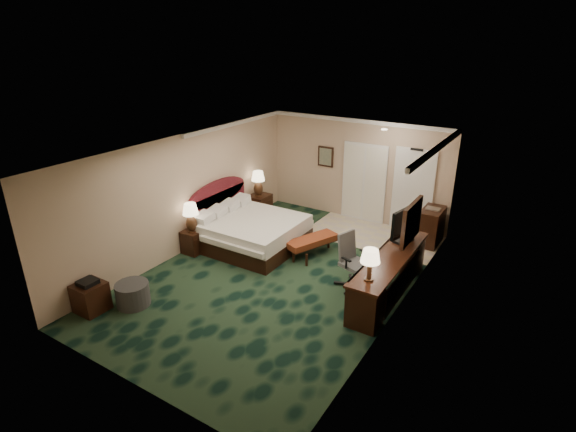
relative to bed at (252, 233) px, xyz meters
The scene contains 26 objects.
floor 1.59m from the bed, 32.41° to the right, with size 5.00×7.50×0.00m, color black.
ceiling 2.82m from the bed, 32.41° to the right, with size 5.00×7.50×0.00m, color white.
wall_back 3.35m from the bed, 65.74° to the left, with size 5.00×0.00×2.70m, color #C5A990.
wall_front 4.87m from the bed, 74.00° to the right, with size 5.00×0.00×2.70m, color #C5A990.
wall_left 1.76m from the bed, 144.87° to the right, with size 0.00×7.50×2.70m, color #C5A990.
wall_right 4.03m from the bed, 12.34° to the right, with size 0.00×7.50×2.70m, color #C5A990.
crown_molding 2.78m from the bed, 32.41° to the right, with size 5.00×7.50×0.10m, color white, non-canonical shape.
tile_patch 3.05m from the bed, 43.01° to the left, with size 3.20×1.70×0.01m, color beige.
headboard 1.19m from the bed, behind, with size 0.12×2.00×1.40m, color #45070B, non-canonical shape.
entry_door 4.13m from the bed, 45.21° to the left, with size 1.02×0.06×2.18m, color white.
closet_doors 3.35m from the bed, 61.46° to the left, with size 1.20×0.06×2.10m, color silver.
wall_art 3.17m from the bed, 81.80° to the left, with size 0.45×0.06×0.55m, color #57685D.
wall_mirror 3.97m from the bed, ahead, with size 0.05×0.95×0.75m, color white.
bed is the anchor object (origin of this frame).
nightstand_near 1.35m from the bed, 134.92° to the right, with size 0.43×0.49×0.54m, color black.
nightstand_far 1.85m from the bed, 119.71° to the left, with size 0.50×0.58×0.63m, color black.
lamp_near 1.47m from the bed, 132.75° to the right, with size 0.36×0.36×0.68m, color black, non-canonical shape.
lamp_far 1.92m from the bed, 120.31° to the left, with size 0.36×0.36×0.68m, color black, non-canonical shape.
bed_bench 1.47m from the bed, 13.91° to the left, with size 0.43×1.25×0.42m, color brown.
ottoman 3.21m from the bed, 97.32° to the right, with size 0.61×0.61×0.44m, color #323232.
side_table 3.82m from the bed, 103.69° to the right, with size 0.50×0.50×0.54m, color black.
desk 3.50m from the bed, ahead, with size 0.61×2.85×0.82m, color black.
tv 3.60m from the bed, ahead, with size 0.08×0.94×0.73m, color black.
desk_lamp 3.81m from the bed, 21.62° to the right, with size 0.33×0.33×0.58m, color black, non-canonical shape.
desk_chair 2.86m from the bed, ahead, with size 0.64×0.60×1.11m, color #5A5A5A, non-canonical shape.
minibar 4.25m from the bed, 33.81° to the left, with size 0.46×0.84×0.88m, color black.
Camera 1 is at (4.50, -6.89, 4.71)m, focal length 28.00 mm.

